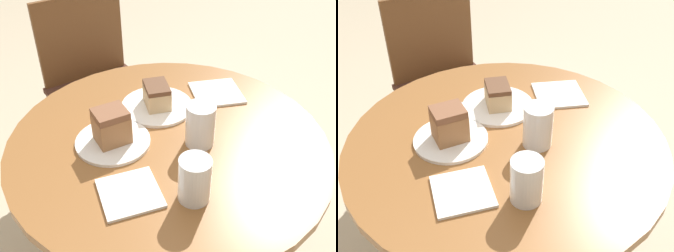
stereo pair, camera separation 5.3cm
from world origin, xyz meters
TOP-DOWN VIEW (x-y plane):
  - table at (0.00, 0.00)m, footprint 0.92×0.92m
  - chair at (0.01, 0.81)m, footprint 0.52×0.50m
  - plate_near at (-0.15, 0.04)m, footprint 0.21×0.21m
  - plate_far at (0.03, 0.16)m, footprint 0.23×0.23m
  - cake_slice_near at (-0.15, 0.04)m, footprint 0.10×0.09m
  - cake_slice_far at (0.03, 0.16)m, footprint 0.09×0.11m
  - glass_lemonade at (-0.04, -0.24)m, footprint 0.08×0.08m
  - glass_water at (0.07, -0.06)m, footprint 0.08×0.08m
  - napkin_stack at (0.25, 0.15)m, footprint 0.19×0.19m
  - fork at (-0.13, 0.17)m, footprint 0.14×0.10m
  - napkin_side at (-0.18, -0.16)m, footprint 0.15×0.15m

SIDE VIEW (x-z plane):
  - chair at x=0.01m, z-range 0.03..0.88m
  - table at x=0.00m, z-range 0.18..0.90m
  - fork at x=-0.13m, z-range 0.72..0.72m
  - napkin_stack at x=0.25m, z-range 0.72..0.72m
  - napkin_side at x=-0.18m, z-range 0.72..0.72m
  - plate_near at x=-0.15m, z-range 0.72..0.73m
  - plate_far at x=0.03m, z-range 0.72..0.73m
  - cake_slice_far at x=0.03m, z-range 0.73..0.80m
  - glass_lemonade at x=-0.04m, z-range 0.71..0.83m
  - glass_water at x=0.07m, z-range 0.71..0.83m
  - cake_slice_near at x=-0.15m, z-range 0.73..0.83m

